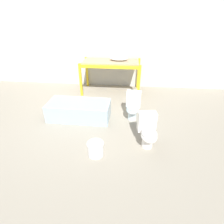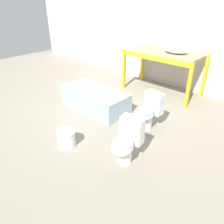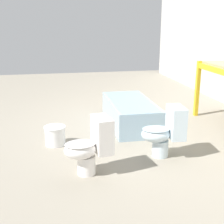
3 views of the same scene
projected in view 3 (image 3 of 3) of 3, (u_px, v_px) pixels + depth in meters
The scene contains 5 objects.
ground_plane at pixel (144, 126), 5.50m from camera, with size 12.00×12.00×0.00m, color gray.
bathtub_main at pixel (130, 111), 5.47m from camera, with size 1.58×0.74×0.44m.
toilet_near at pixel (90, 145), 3.70m from camera, with size 0.42×0.60×0.69m.
toilet_far at pixel (165, 131), 4.17m from camera, with size 0.38×0.58×0.69m.
bucket_white at pixel (55, 135), 4.62m from camera, with size 0.32×0.32×0.28m.
Camera 3 is at (5.00, -1.57, 1.79)m, focal length 50.00 mm.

